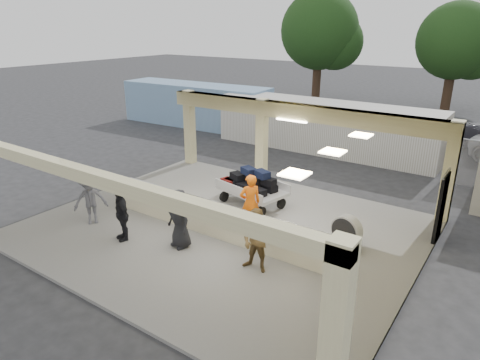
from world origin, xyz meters
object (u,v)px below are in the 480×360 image
Objects in this scene: container_blue at (195,105)px; car_dark at (478,138)px; luggage_cart at (251,185)px; container_white at (324,127)px; baggage_handler at (250,203)px; passenger_c at (90,200)px; passenger_d at (179,219)px; passenger_b at (121,214)px; baggage_counter at (214,219)px; passenger_a at (257,241)px; drum_fan at (347,231)px.

car_dark is at bearing 10.89° from container_blue.
container_white is (-0.96, 8.50, 0.43)m from luggage_cart.
passenger_c is at bearing -22.70° from baggage_handler.
passenger_d is at bearing 177.33° from car_dark.
passenger_d is at bearing -54.25° from container_blue.
passenger_b is 19.37m from car_dark.
passenger_c is 19.96m from car_dark.
passenger_c is at bearing -117.53° from luggage_cart.
container_blue reaches higher than baggage_counter.
passenger_c is at bearing -176.47° from passenger_a.
luggage_cart is at bearing 96.64° from baggage_counter.
passenger_a is 0.46× the size of car_dark.
car_dark is at bearing 90.11° from passenger_b.
car_dark is at bearing 76.47° from passenger_a.
luggage_cart is 0.22× the size of container_white.
drum_fan is at bearing -31.36° from passenger_c.
luggage_cart is 0.68× the size of car_dark.
passenger_d reaches higher than passenger_c.
container_white is (-5.09, 9.61, 0.63)m from drum_fan.
baggage_handler is at bearing -46.12° from luggage_cart.
baggage_counter is at bearing 89.39° from passenger_d.
passenger_c is 0.43× the size of car_dark.
passenger_a is 17.26m from car_dark.
container_blue is at bearing 150.03° from luggage_cart.
passenger_c is (-7.65, -3.24, 0.29)m from drum_fan.
container_blue is (-6.96, 13.63, 0.40)m from passenger_c.
baggage_handler is 0.19× the size of container_blue.
car_dark is at bearing 35.14° from container_white.
container_blue is at bearing 62.76° from passenger_c.
passenger_c is 3.54m from passenger_d.
passenger_c is 13.11m from container_white.
passenger_c is 0.14× the size of container_white.
passenger_a is 1.07× the size of passenger_c.
container_blue is (-11.62, 11.07, 0.29)m from baggage_handler.
luggage_cart is at bearing 91.79° from passenger_b.
passenger_b is 0.16× the size of container_blue.
passenger_d is 16.80m from container_blue.
passenger_b is 0.43× the size of car_dark.
passenger_d is (-0.33, -1.23, 0.42)m from baggage_counter.
passenger_b is at bearing 173.04° from car_dark.
passenger_d is at bearing -133.54° from drum_fan.
container_blue is (-14.62, 10.39, 0.69)m from drum_fan.
drum_fan is 0.09× the size of container_white.
container_white is at bearing -130.03° from baggage_handler.
passenger_c is at bearing 168.24° from car_dark.
container_blue is at bearing 132.61° from passenger_a.
passenger_d is at bearing -85.48° from container_white.
car_dark is (5.55, 15.89, 0.07)m from baggage_counter.
passenger_a is at bearing -107.62° from drum_fan.
passenger_b is 1.75m from passenger_c.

